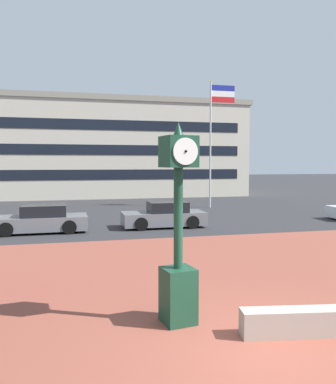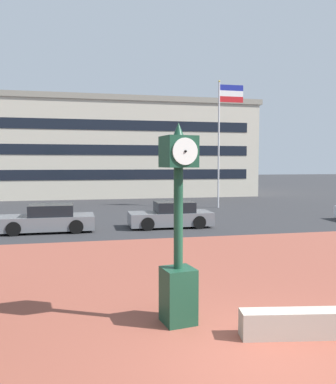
{
  "view_description": "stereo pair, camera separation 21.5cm",
  "coord_description": "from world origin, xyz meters",
  "px_view_note": "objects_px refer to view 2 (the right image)",
  "views": [
    {
      "loc": [
        -3.16,
        -5.83,
        3.19
      ],
      "look_at": [
        -1.33,
        1.64,
        2.63
      ],
      "focal_mm": 37.08,
      "sensor_mm": 36.0,
      "label": 1
    },
    {
      "loc": [
        -2.95,
        -5.87,
        3.19
      ],
      "look_at": [
        -1.33,
        1.64,
        2.63
      ],
      "focal_mm": 37.08,
      "sensor_mm": 36.0,
      "label": 2
    }
  ],
  "objects_px": {
    "street_clock": "(178,239)",
    "flagpole_primary": "(222,130)",
    "car_street_mid": "(48,220)",
    "car_street_far": "(171,216)",
    "civic_building": "(121,149)"
  },
  "relations": [
    {
      "from": "flagpole_primary",
      "to": "civic_building",
      "type": "distance_m",
      "value": 15.79
    },
    {
      "from": "street_clock",
      "to": "car_street_far",
      "type": "height_order",
      "value": "street_clock"
    },
    {
      "from": "street_clock",
      "to": "flagpole_primary",
      "type": "xyz_separation_m",
      "value": [
        7.99,
        19.56,
        3.88
      ]
    },
    {
      "from": "car_street_mid",
      "to": "civic_building",
      "type": "distance_m",
      "value": 23.63
    },
    {
      "from": "street_clock",
      "to": "flagpole_primary",
      "type": "relative_size",
      "value": 0.44
    },
    {
      "from": "street_clock",
      "to": "flagpole_primary",
      "type": "height_order",
      "value": "flagpole_primary"
    },
    {
      "from": "street_clock",
      "to": "civic_building",
      "type": "xyz_separation_m",
      "value": [
        2.18,
        34.22,
        2.96
      ]
    },
    {
      "from": "car_street_far",
      "to": "flagpole_primary",
      "type": "bearing_deg",
      "value": -34.97
    },
    {
      "from": "car_street_mid",
      "to": "car_street_far",
      "type": "bearing_deg",
      "value": -89.8
    },
    {
      "from": "flagpole_primary",
      "to": "civic_building",
      "type": "relative_size",
      "value": 0.35
    },
    {
      "from": "flagpole_primary",
      "to": "civic_building",
      "type": "height_order",
      "value": "civic_building"
    },
    {
      "from": "car_street_mid",
      "to": "car_street_far",
      "type": "distance_m",
      "value": 5.93
    },
    {
      "from": "street_clock",
      "to": "flagpole_primary",
      "type": "distance_m",
      "value": 21.49
    },
    {
      "from": "car_street_far",
      "to": "civic_building",
      "type": "relative_size",
      "value": 0.16
    },
    {
      "from": "car_street_far",
      "to": "flagpole_primary",
      "type": "distance_m",
      "value": 10.81
    }
  ]
}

